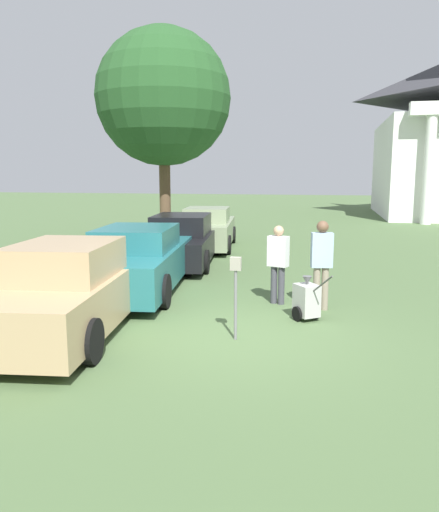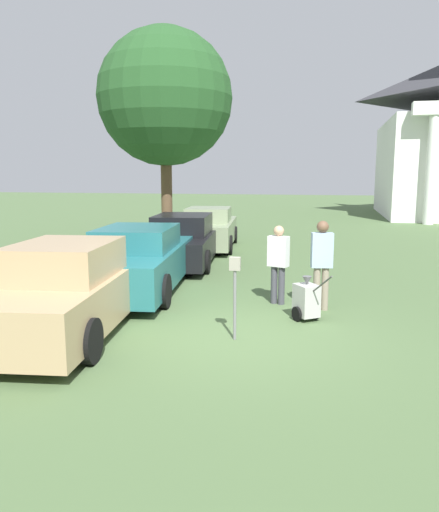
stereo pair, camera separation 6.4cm
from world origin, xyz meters
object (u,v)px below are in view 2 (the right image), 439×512
parked_car_black (184,241)px  equipment_cart (306,300)px  person_worker (278,260)px  parked_car_sage (209,229)px  person_supervisor (322,259)px  parked_car_tan (70,291)px  parking_meter (235,283)px  parked_car_teal (140,260)px

parked_car_black → equipment_cart: (3.99, -5.34, -0.31)m
parked_car_black → person_worker: size_ratio=3.22×
parked_car_black → person_worker: person_worker is taller
parked_car_sage → person_supervisor: (4.24, -7.85, 0.34)m
parked_car_tan → parked_car_sage: size_ratio=1.02×
parked_car_black → person_supervisor: bearing=-54.4°
parking_meter → person_supervisor: (1.35, 2.19, 0.07)m
parked_car_black → parked_car_sage: (-0.00, 3.30, 0.01)m
parked_car_tan → equipment_cart: size_ratio=5.03×
parked_car_teal → person_worker: (3.34, -0.61, 0.23)m
parked_car_black → parking_meter: size_ratio=3.85×
parked_car_tan → person_worker: size_ratio=3.00×
parked_car_black → parking_meter: parked_car_black is taller
parked_car_teal → parked_car_tan: bearing=-97.4°
parked_car_teal → parked_car_sage: same height
parking_meter → person_supervisor: person_supervisor is taller
parked_car_tan → parking_meter: size_ratio=3.59×
parking_meter → person_worker: person_worker is taller
parked_car_teal → parking_meter: (2.88, -3.09, 0.25)m
parked_car_tan → person_worker: person_worker is taller
parked_car_black → person_worker: bearing=-59.2°
parking_meter → equipment_cart: bearing=51.5°
parked_car_teal → parking_meter: 4.24m
parked_car_tan → person_supervisor: (4.24, 2.36, 0.32)m
parked_car_black → equipment_cart: bearing=-60.6°
parked_car_sage → person_worker: (3.34, -7.55, 0.24)m
parked_car_black → person_supervisor: (4.24, -4.55, 0.35)m
parked_car_sage → parking_meter: parked_car_sage is taller
parking_meter → parked_car_sage: bearing=106.0°
parked_car_sage → parked_car_tan: bearing=-97.4°
equipment_cart → parked_car_sage: bearing=78.6°
parked_car_black → equipment_cart: parked_car_black is taller
parking_meter → person_worker: 2.53m
parked_car_black → person_supervisor: person_supervisor is taller
parked_car_black → person_supervisor: size_ratio=2.96×
parked_car_tan → person_worker: (3.34, 2.66, 0.22)m
parking_meter → person_worker: size_ratio=0.84×
parked_car_teal → equipment_cart: size_ratio=5.51×
parked_car_tan → parking_meter: parked_car_tan is taller
parked_car_tan → equipment_cart: parked_car_tan is taller
parked_car_tan → person_supervisor: 4.86m
parked_car_tan → parked_car_black: parked_car_tan is taller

